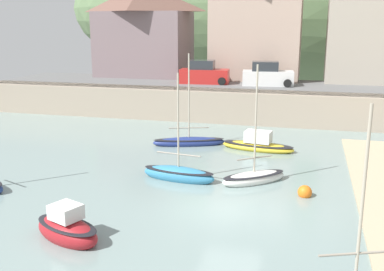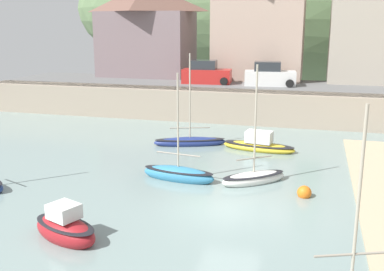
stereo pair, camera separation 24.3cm
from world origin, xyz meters
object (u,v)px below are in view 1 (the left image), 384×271
object	(u,v)px
rowboat_small_beached	(189,141)
parked_car_by_wall	(267,76)
sailboat_nearest_shore	(67,229)
mooring_buoy	(305,192)
motorboat_with_cabin	(179,174)
parked_car_near_slipway	(204,74)
sailboat_white_hull	(254,177)
waterfront_building_right	(374,14)
sailboat_blue_trim	(258,145)
waterfront_building_centre	(257,16)
waterfront_building_left	(144,29)

from	to	relation	value
rowboat_small_beached	parked_car_by_wall	bearing A→B (deg)	52.57
sailboat_nearest_shore	mooring_buoy	distance (m)	10.18
motorboat_with_cabin	parked_car_near_slipway	bearing A→B (deg)	106.84
sailboat_white_hull	motorboat_with_cabin	bearing A→B (deg)	149.96
waterfront_building_right	sailboat_nearest_shore	xyz separation A→B (m)	(-12.79, -29.24, -7.73)
sailboat_blue_trim	parked_car_by_wall	size ratio (longest dim) A/B	1.06
waterfront_building_centre	motorboat_with_cabin	bearing A→B (deg)	-92.35
waterfront_building_left	sailboat_white_hull	world-z (taller)	waterfront_building_left
sailboat_nearest_shore	parked_car_by_wall	bearing A→B (deg)	101.67
waterfront_building_centre	waterfront_building_right	xyz separation A→B (m)	(9.86, 0.00, 0.12)
mooring_buoy	sailboat_blue_trim	bearing A→B (deg)	112.11
parked_car_near_slipway	rowboat_small_beached	bearing A→B (deg)	-85.68
waterfront_building_right	mooring_buoy	bearing A→B (deg)	-101.83
sailboat_nearest_shore	mooring_buoy	world-z (taller)	sailboat_nearest_shore
parked_car_near_slipway	mooring_buoy	size ratio (longest dim) A/B	6.74
waterfront_building_left	sailboat_blue_trim	xyz separation A→B (m)	(12.98, -15.83, -6.50)
mooring_buoy	motorboat_with_cabin	bearing A→B (deg)	173.29
waterfront_building_centre	waterfront_building_right	size ratio (longest dim) A/B	0.98
sailboat_white_hull	rowboat_small_beached	distance (m)	7.56
waterfront_building_left	sailboat_nearest_shore	xyz separation A→B (m)	(7.88, -29.24, -6.43)
rowboat_small_beached	mooring_buoy	distance (m)	10.07
waterfront_building_left	rowboat_small_beached	bearing A→B (deg)	-61.19
sailboat_nearest_shore	mooring_buoy	bearing A→B (deg)	60.21
waterfront_building_centre	parked_car_by_wall	bearing A→B (deg)	-71.25
rowboat_small_beached	parked_car_near_slipway	bearing A→B (deg)	78.93
mooring_buoy	sailboat_white_hull	bearing A→B (deg)	152.87
waterfront_building_left	parked_car_near_slipway	size ratio (longest dim) A/B	2.08
sailboat_nearest_shore	parked_car_by_wall	distance (m)	25.29
waterfront_building_centre	waterfront_building_right	world-z (taller)	waterfront_building_right
waterfront_building_centre	mooring_buoy	xyz separation A→B (m)	(5.05, -22.92, -7.80)
waterfront_building_left	sailboat_nearest_shore	bearing A→B (deg)	-74.91
sailboat_blue_trim	parked_car_by_wall	bearing A→B (deg)	101.96
sailboat_white_hull	mooring_buoy	size ratio (longest dim) A/B	9.20
waterfront_building_right	motorboat_with_cabin	bearing A→B (deg)	-115.86
waterfront_building_centre	sailboat_nearest_shore	xyz separation A→B (m)	(-2.93, -29.24, -7.61)
waterfront_building_centre	motorboat_with_cabin	size ratio (longest dim) A/B	2.05
parked_car_near_slipway	mooring_buoy	bearing A→B (deg)	-68.57
motorboat_with_cabin	mooring_buoy	bearing A→B (deg)	0.82
rowboat_small_beached	sailboat_blue_trim	bearing A→B (deg)	-19.65
parked_car_by_wall	mooring_buoy	distance (m)	19.00
waterfront_building_centre	parked_car_near_slipway	xyz separation A→B (m)	(-3.82, -4.50, -4.78)
waterfront_building_left	waterfront_building_centre	xyz separation A→B (m)	(10.81, -0.00, 1.18)
motorboat_with_cabin	parked_car_near_slipway	xyz separation A→B (m)	(-2.90, 17.72, 2.91)
waterfront_building_left	parked_car_near_slipway	distance (m)	9.06
waterfront_building_left	mooring_buoy	world-z (taller)	waterfront_building_left
waterfront_building_left	waterfront_building_right	distance (m)	20.71
sailboat_blue_trim	parked_car_near_slipway	size ratio (longest dim) A/B	1.08
sailboat_white_hull	sailboat_nearest_shore	world-z (taller)	sailboat_white_hull
waterfront_building_left	sailboat_white_hull	bearing A→B (deg)	-58.15
parked_car_by_wall	sailboat_nearest_shore	bearing A→B (deg)	-106.94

